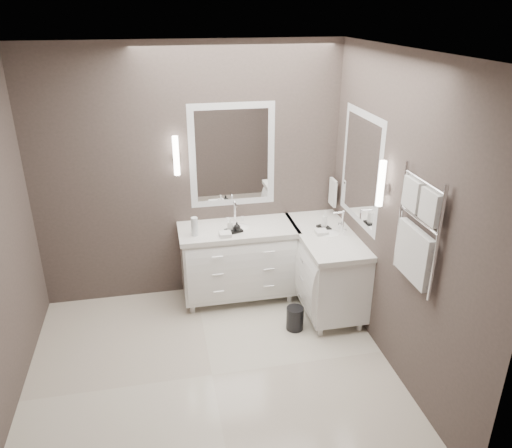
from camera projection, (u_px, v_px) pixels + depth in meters
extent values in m
cube|color=beige|center=(212.00, 375.00, 4.40)|extent=(3.20, 3.00, 0.01)
cube|color=white|center=(198.00, 52.00, 3.30)|extent=(3.20, 3.00, 0.01)
cube|color=#473D39|center=(190.00, 176.00, 5.20)|extent=(3.20, 0.01, 2.70)
cube|color=#473D39|center=(239.00, 362.00, 2.50)|extent=(3.20, 0.01, 2.70)
cube|color=#473D39|center=(398.00, 220.00, 4.15)|extent=(0.01, 3.00, 2.70)
cube|color=white|center=(238.00, 261.00, 5.39)|extent=(1.20, 0.55, 0.70)
cube|color=white|center=(238.00, 229.00, 5.24)|extent=(1.24, 0.59, 0.05)
ellipsoid|color=white|center=(238.00, 231.00, 5.25)|extent=(0.36, 0.28, 0.12)
cylinder|color=white|center=(235.00, 212.00, 5.33)|extent=(0.02, 0.02, 0.22)
cube|color=white|center=(325.00, 267.00, 5.26)|extent=(0.55, 1.20, 0.70)
cube|color=white|center=(327.00, 235.00, 5.11)|extent=(0.59, 1.24, 0.05)
ellipsoid|color=white|center=(327.00, 236.00, 5.12)|extent=(0.36, 0.28, 0.12)
cylinder|color=white|center=(343.00, 222.00, 5.09)|extent=(0.02, 0.02, 0.22)
cube|color=white|center=(232.00, 156.00, 5.18)|extent=(0.90, 0.02, 1.10)
cube|color=white|center=(232.00, 156.00, 5.18)|extent=(0.77, 0.02, 0.96)
cube|color=white|center=(361.00, 169.00, 4.78)|extent=(0.02, 0.90, 1.10)
cube|color=white|center=(361.00, 169.00, 4.78)|extent=(0.02, 0.90, 0.96)
cube|color=white|center=(176.00, 161.00, 5.02)|extent=(0.05, 0.05, 0.10)
cylinder|color=white|center=(176.00, 156.00, 5.00)|extent=(0.06, 0.06, 0.40)
cube|color=white|center=(380.00, 189.00, 4.25)|extent=(0.05, 0.05, 0.10)
cylinder|color=white|center=(381.00, 184.00, 4.23)|extent=(0.06, 0.06, 0.40)
cylinder|color=white|center=(335.00, 180.00, 5.39)|extent=(0.02, 0.22, 0.02)
cube|color=white|center=(333.00, 192.00, 5.45)|extent=(0.03, 0.17, 0.30)
cylinder|color=white|center=(437.00, 245.00, 3.49)|extent=(0.03, 0.03, 0.90)
cylinder|color=white|center=(401.00, 215.00, 3.98)|extent=(0.03, 0.03, 0.90)
cube|color=white|center=(431.00, 207.00, 3.53)|extent=(0.06, 0.22, 0.24)
cube|color=white|center=(413.00, 194.00, 3.76)|extent=(0.06, 0.22, 0.24)
cube|color=white|center=(414.00, 254.00, 3.82)|extent=(0.06, 0.46, 0.42)
cylinder|color=black|center=(295.00, 318.00, 4.98)|extent=(0.22, 0.22, 0.24)
cube|color=black|center=(234.00, 231.00, 5.12)|extent=(0.19, 0.17, 0.02)
cube|color=black|center=(324.00, 228.00, 5.19)|extent=(0.13, 0.16, 0.02)
cylinder|color=silver|center=(195.00, 227.00, 5.01)|extent=(0.08, 0.08, 0.20)
imported|color=white|center=(230.00, 224.00, 5.11)|extent=(0.07, 0.07, 0.12)
imported|color=black|center=(237.00, 226.00, 5.08)|extent=(0.10, 0.10, 0.09)
imported|color=white|center=(324.00, 219.00, 5.16)|extent=(0.08, 0.08, 0.17)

